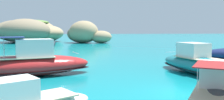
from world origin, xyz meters
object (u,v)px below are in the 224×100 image
object	(u,v)px
islet_large	(32,31)
motorboat_red	(29,64)
motorboat_charcoal	(218,96)
motorboat_teal	(196,63)
islet_small	(85,33)

from	to	relation	value
islet_large	motorboat_red	bearing A→B (deg)	-80.74
islet_large	motorboat_charcoal	distance (m)	69.32
motorboat_teal	motorboat_charcoal	size ratio (longest dim) A/B	1.23
islet_large	motorboat_charcoal	size ratio (longest dim) A/B	3.14
motorboat_teal	motorboat_red	world-z (taller)	motorboat_red
motorboat_teal	motorboat_charcoal	xyz separation A→B (m)	(-3.97, -9.23, -0.12)
motorboat_teal	motorboat_red	xyz separation A→B (m)	(-14.01, 0.98, 0.14)
motorboat_red	islet_small	bearing A→B (deg)	82.02
islet_large	motorboat_teal	distance (m)	61.89
motorboat_teal	islet_large	bearing A→B (deg)	112.04
islet_small	motorboat_charcoal	size ratio (longest dim) A/B	1.93
islet_large	motorboat_red	size ratio (longest dim) A/B	2.22
islet_large	islet_small	distance (m)	17.81
islet_small	islet_large	bearing A→B (deg)	153.96
motorboat_teal	motorboat_charcoal	world-z (taller)	motorboat_teal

